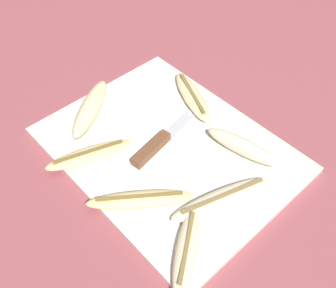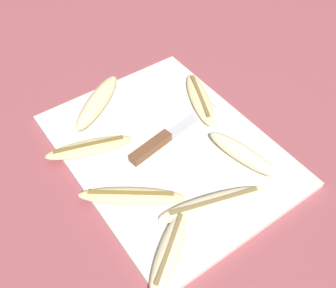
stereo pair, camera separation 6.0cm
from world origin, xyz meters
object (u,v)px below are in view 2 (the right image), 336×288
Objects in this scene: banana_bright_far at (242,153)px; banana_golden_short at (131,196)px; banana_soft_right at (97,102)px; banana_ripe_center at (200,98)px; banana_pale_long at (214,204)px; banana_spotted_left at (89,147)px; knife at (160,141)px; banana_cream_curved at (169,251)px.

banana_bright_far is 0.92× the size of banana_golden_short.
banana_ripe_center is (0.11, 0.19, -0.01)m from banana_soft_right.
banana_bright_far is 0.78× the size of banana_pale_long.
banana_soft_right is at bearing 164.53° from banana_golden_short.
banana_golden_short is 0.99× the size of banana_spotted_left.
banana_bright_far reaches higher than banana_spotted_left.
banana_bright_far is 0.91× the size of banana_spotted_left.
banana_soft_right is at bearing -172.92° from knife.
banana_pale_long and banana_golden_short have the same top height.
banana_pale_long is 1.38× the size of banana_cream_curved.
banana_pale_long is at bearing 6.85° from banana_soft_right.
banana_soft_right is 0.97× the size of banana_spotted_left.
banana_golden_short is 0.14m from banana_spotted_left.
banana_soft_right is 0.25m from banana_golden_short.
banana_ripe_center is (-0.17, 0.04, -0.01)m from banana_bright_far.
banana_ripe_center is at bearing 100.36° from knife.
banana_ripe_center is 0.99× the size of banana_spotted_left.
banana_spotted_left is (-0.06, -0.12, 0.00)m from knife.
banana_pale_long is 0.14m from banana_golden_short.
banana_cream_curved is (0.25, -0.26, 0.00)m from banana_ripe_center.
banana_soft_right is 0.22m from banana_ripe_center.
banana_spotted_left is (-0.01, -0.26, 0.00)m from banana_ripe_center.
banana_pale_long is (0.17, -0.01, 0.00)m from knife.
banana_ripe_center is at bearing 168.16° from banana_bright_far.
knife is at bearing -139.15° from banana_bright_far.
banana_pale_long is 0.11m from banana_cream_curved.
banana_golden_short is at bearing -101.17° from banana_bright_far.
banana_bright_far is at bearing 78.83° from banana_golden_short.
banana_spotted_left is at bearing -154.75° from banana_pale_long.
banana_pale_long is at bearing -33.53° from banana_ripe_center.
banana_cream_curved reaches higher than knife.
banana_soft_right is 0.12m from banana_spotted_left.
banana_ripe_center is 1.16× the size of banana_cream_curved.
banana_ripe_center is at bearing 116.78° from banana_golden_short.
banana_ripe_center is at bearing 146.47° from banana_pale_long.
banana_golden_short is 0.28m from banana_ripe_center.
banana_cream_curved is (0.36, -0.07, -0.01)m from banana_soft_right.
banana_golden_short is at bearing -131.95° from banana_pale_long.
knife is 1.50× the size of banana_bright_far.
banana_cream_curved is at bearing -46.21° from banana_ripe_center.
banana_bright_far is 0.17m from banana_ripe_center.
banana_golden_short is 1.16× the size of banana_cream_curved.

